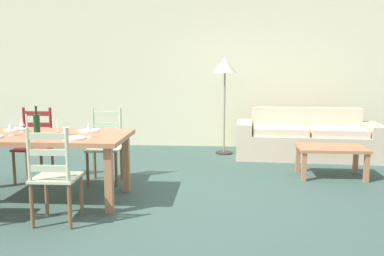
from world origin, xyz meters
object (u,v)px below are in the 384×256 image
object	(u,v)px
wine_glass_far_left	(22,123)
standing_lamp	(225,71)
wine_bottle	(37,124)
dining_chair_far_left	(35,145)
dining_chair_near_right	(54,176)
wine_glass_near_left	(10,126)
dining_table	(43,142)
couch	(307,140)
wine_glass_near_right	(89,127)
coffee_table	(331,151)
coffee_cup_primary	(66,131)
dining_chair_far_right	(105,146)

from	to	relation	value
wine_glass_far_left	standing_lamp	size ratio (longest dim) A/B	0.10
wine_bottle	standing_lamp	bearing A→B (deg)	51.71
dining_chair_far_left	wine_glass_far_left	distance (m)	0.73
dining_chair_near_right	wine_glass_near_left	xyz separation A→B (m)	(-0.71, 0.59, 0.38)
dining_table	wine_glass_near_left	world-z (taller)	wine_glass_near_left
dining_chair_near_right	couch	size ratio (longest dim) A/B	0.41
wine_glass_near_right	coffee_table	size ratio (longest dim) A/B	0.18
wine_glass_near_left	wine_glass_near_right	distance (m)	0.88
wine_glass_far_left	standing_lamp	world-z (taller)	standing_lamp
wine_glass_far_left	standing_lamp	xyz separation A→B (m)	(2.32, 2.49, 0.55)
dining_table	standing_lamp	world-z (taller)	standing_lamp
wine_glass_near_right	coffee_cup_primary	distance (m)	0.32
wine_bottle	standing_lamp	size ratio (longest dim) A/B	0.19
dining_table	coffee_table	bearing A→B (deg)	19.54
dining_chair_far_left	dining_chair_far_right	world-z (taller)	same
dining_chair_far_left	standing_lamp	distance (m)	3.25
dining_table	standing_lamp	distance (m)	3.40
wine_bottle	wine_glass_far_left	size ratio (longest dim) A/B	1.96
dining_table	wine_glass_near_left	xyz separation A→B (m)	(-0.30, -0.12, 0.20)
dining_table	coffee_cup_primary	bearing A→B (deg)	-5.95
dining_table	couch	xyz separation A→B (m)	(3.38, 2.45, -0.37)
wine_glass_near_left	wine_glass_far_left	size ratio (longest dim) A/B	1.00
wine_bottle	dining_chair_far_right	bearing A→B (deg)	55.46
coffee_table	standing_lamp	world-z (taller)	standing_lamp
wine_glass_near_right	dining_table	bearing A→B (deg)	165.88
wine_glass_near_left	couch	bearing A→B (deg)	34.94
dining_chair_near_right	wine_bottle	size ratio (longest dim) A/B	3.04
wine_glass_far_left	dining_chair_far_right	bearing A→B (deg)	39.36
dining_table	wine_bottle	xyz separation A→B (m)	(-0.05, -0.00, 0.20)
dining_chair_near_right	coffee_cup_primary	size ratio (longest dim) A/B	10.67
dining_table	wine_glass_far_left	world-z (taller)	wine_glass_far_left
coffee_cup_primary	dining_chair_far_left	bearing A→B (deg)	133.56
coffee_cup_primary	standing_lamp	world-z (taller)	standing_lamp
wine_glass_far_left	coffee_table	world-z (taller)	wine_glass_far_left
wine_glass_far_left	couch	world-z (taller)	wine_glass_far_left
dining_chair_near_right	dining_chair_far_right	distance (m)	1.50
wine_bottle	couch	bearing A→B (deg)	35.50
wine_glass_near_left	coffee_cup_primary	xyz separation A→B (m)	(0.59, 0.09, -0.07)
dining_table	wine_glass_far_left	size ratio (longest dim) A/B	11.80
wine_glass_near_left	dining_table	bearing A→B (deg)	21.86
dining_chair_far_left	wine_glass_near_right	size ratio (longest dim) A/B	5.96
wine_glass_near_left	wine_glass_far_left	distance (m)	0.26
wine_glass_far_left	couch	distance (m)	4.38
coffee_cup_primary	couch	distance (m)	3.99
dining_chair_near_right	standing_lamp	distance (m)	3.83
dining_chair_far_right	coffee_table	xyz separation A→B (m)	(2.99, 0.45, -0.12)
wine_glass_far_left	wine_bottle	bearing A→B (deg)	-30.23
wine_glass_near_right	wine_glass_far_left	size ratio (longest dim) A/B	1.00
dining_chair_near_right	wine_bottle	bearing A→B (deg)	123.52
dining_chair_near_right	dining_table	bearing A→B (deg)	120.34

